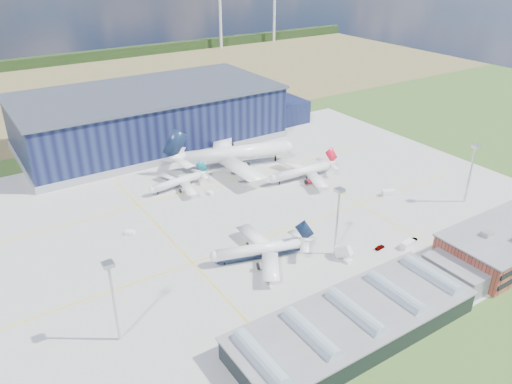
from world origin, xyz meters
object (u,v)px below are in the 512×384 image
ops_building (509,242)px  gse_van_a (407,244)px  light_mast_east (472,164)px  airliner_regional (176,178)px  gse_tug_c (206,159)px  airliner_red (302,167)px  airliner_widebody (235,146)px  light_mast_west (112,289)px  gse_cart_b (130,233)px  airstair (343,254)px  gse_van_b (389,193)px  gse_cart_a (211,193)px  light_mast_center (338,211)px  hangar (155,118)px  car_a (380,247)px  car_b (413,240)px  airliner_navy (258,244)px

ops_building → gse_van_a: size_ratio=9.01×
ops_building → light_mast_east: (19.99, 30.00, 10.64)m
airliner_regional → gse_tug_c: size_ratio=8.49×
airliner_red → airliner_widebody: airliner_widebody is taller
light_mast_west → airliner_red: 108.07m
light_mast_east → gse_cart_b: 125.00m
airliner_regional → airstair: size_ratio=5.25×
gse_van_a → gse_van_b: gse_van_b is taller
gse_cart_a → gse_tug_c: size_ratio=0.80×
light_mast_west → light_mast_center: same height
hangar → car_a: 132.83m
airliner_widebody → airstair: airliner_widebody is taller
light_mast_center → ops_building: bearing=-33.7°
car_b → hangar: bearing=1.5°
light_mast_center → airliner_regional: size_ratio=0.83×
airliner_red → airliner_widebody: (-15.96, 26.34, 4.07)m
light_mast_east → gse_van_a: light_mast_east is taller
gse_van_b → light_mast_west: bearing=125.3°
airliner_navy → gse_cart_b: size_ratio=10.85×
airliner_widebody → gse_van_a: size_ratio=11.58×
light_mast_center → car_b: size_ratio=5.93×
gse_cart_b → airliner_widebody: bearing=-23.5°
airliner_regional → airliner_navy: bearing=83.8°
gse_van_a → airstair: 22.79m
gse_cart_a → car_a: bearing=-68.8°
airliner_widebody → gse_tug_c: 17.64m
airliner_widebody → gse_tug_c: bearing=137.0°
ops_building → gse_van_a: ops_building is taller
hangar → gse_tug_c: size_ratio=44.40×
hangar → light_mast_east: 144.23m
airliner_red → light_mast_east: bearing=132.1°
light_mast_east → gse_cart_b: (-115.11, 46.45, -14.75)m
ops_building → gse_van_b: (-0.33, 49.45, -3.63)m
gse_cart_b → light_mast_west: bearing=-163.2°
ops_building → airliner_navy: bearing=148.7°
gse_tug_c → gse_cart_a: bearing=-108.3°
hangar → car_b: hangar is taller
airliner_widebody → gse_cart_a: 30.14m
gse_cart_b → car_b: bearing=-85.9°
light_mast_west → airliner_regional: size_ratio=0.83×
ops_building → light_mast_center: bearing=146.3°
light_mast_west → gse_cart_b: light_mast_west is taller
gse_tug_c → car_a: 95.81m
light_mast_west → gse_cart_a: (57.09, 58.09, -14.87)m
ops_building → gse_cart_b: ops_building is taller
hangar → gse_van_b: 117.90m
gse_cart_a → car_b: size_ratio=0.67×
gse_cart_b → car_b: gse_cart_b is taller
airliner_red → gse_tug_c: size_ratio=10.45×
light_mast_west → airliner_navy: bearing=12.4°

